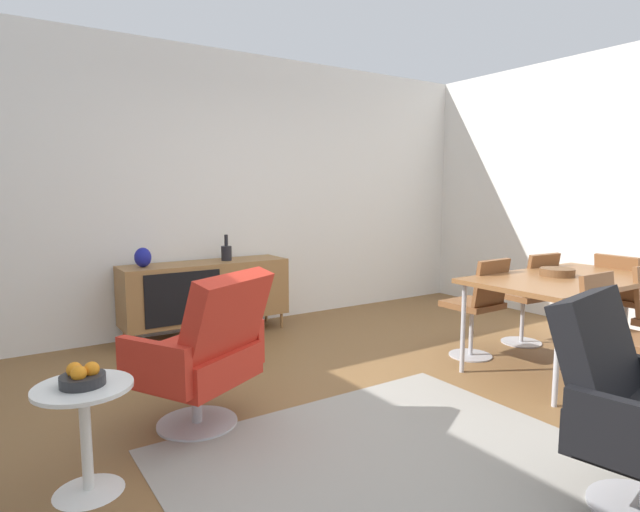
{
  "coord_description": "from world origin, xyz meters",
  "views": [
    {
      "loc": [
        -2.15,
        -2.45,
        1.4
      ],
      "look_at": [
        -0.08,
        0.68,
        0.93
      ],
      "focal_mm": 29.16,
      "sensor_mm": 36.0,
      "label": 1
    }
  ],
  "objects": [
    {
      "name": "ground_plane",
      "position": [
        0.0,
        0.0,
        0.0
      ],
      "size": [
        8.32,
        8.32,
        0.0
      ],
      "primitive_type": "plane",
      "color": "brown"
    },
    {
      "name": "wall_back",
      "position": [
        0.0,
        2.6,
        1.4
      ],
      "size": [
        6.8,
        0.12,
        2.8
      ],
      "primitive_type": "cube",
      "color": "white",
      "rests_on": "ground_plane"
    },
    {
      "name": "sideboard",
      "position": [
        -0.34,
        2.3,
        0.44
      ],
      "size": [
        1.6,
        0.45,
        0.72
      ],
      "color": "olive",
      "rests_on": "ground_plane"
    },
    {
      "name": "vase_cobalt",
      "position": [
        -0.11,
        2.3,
        0.8
      ],
      "size": [
        0.1,
        0.1,
        0.26
      ],
      "color": "black",
      "rests_on": "sideboard"
    },
    {
      "name": "vase_sculptural_dark",
      "position": [
        -0.92,
        2.3,
        0.81
      ],
      "size": [
        0.15,
        0.15,
        0.18
      ],
      "color": "navy",
      "rests_on": "sideboard"
    },
    {
      "name": "dining_table",
      "position": [
        1.65,
        -0.19,
        0.7
      ],
      "size": [
        1.6,
        0.9,
        0.74
      ],
      "color": "brown",
      "rests_on": "ground_plane"
    },
    {
      "name": "wooden_bowl_on_table",
      "position": [
        1.63,
        -0.12,
        0.77
      ],
      "size": [
        0.26,
        0.26,
        0.06
      ],
      "primitive_type": "cylinder",
      "color": "brown",
      "rests_on": "dining_table"
    },
    {
      "name": "dining_chair_back_right",
      "position": [
        1.99,
        0.37,
        0.47
      ],
      "size": [
        0.43,
        0.45,
        0.86
      ],
      "color": "brown",
      "rests_on": "ground_plane"
    },
    {
      "name": "dining_chair_back_left",
      "position": [
        1.3,
        0.37,
        0.47
      ],
      "size": [
        0.41,
        0.44,
        0.86
      ],
      "color": "brown",
      "rests_on": "ground_plane"
    },
    {
      "name": "dining_chair_front_left",
      "position": [
        1.3,
        -0.75,
        0.47
      ],
      "size": [
        0.41,
        0.43,
        0.86
      ],
      "color": "brown",
      "rests_on": "ground_plane"
    },
    {
      "name": "dining_chair_far_end",
      "position": [
        2.54,
        -0.19,
        0.47
      ],
      "size": [
        0.45,
        0.42,
        0.86
      ],
      "color": "brown",
      "rests_on": "ground_plane"
    },
    {
      "name": "lounge_chair_red",
      "position": [
        -1.08,
        0.4,
        0.47
      ],
      "size": [
        0.88,
        0.86,
        0.95
      ],
      "color": "red",
      "rests_on": "ground_plane"
    },
    {
      "name": "armchair_black_shell",
      "position": [
        0.21,
        -1.4,
        0.47
      ],
      "size": [
        0.8,
        0.76,
        0.95
      ],
      "color": "black",
      "rests_on": "ground_plane"
    },
    {
      "name": "side_table_round",
      "position": [
        -1.79,
        0.05,
        0.32
      ],
      "size": [
        0.44,
        0.44,
        0.52
      ],
      "color": "white",
      "rests_on": "ground_plane"
    },
    {
      "name": "fruit_bowl",
      "position": [
        -1.8,
        0.05,
        0.56
      ],
      "size": [
        0.2,
        0.2,
        0.11
      ],
      "color": "#262628",
      "rests_on": "side_table_round"
    },
    {
      "name": "area_rug",
      "position": [
        -0.45,
        -0.51,
        0.0
      ],
      "size": [
        2.2,
        1.7,
        0.01
      ],
      "primitive_type": "cube",
      "color": "gray",
      "rests_on": "ground_plane"
    }
  ]
}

